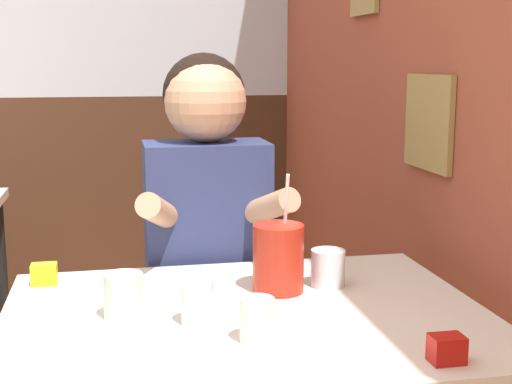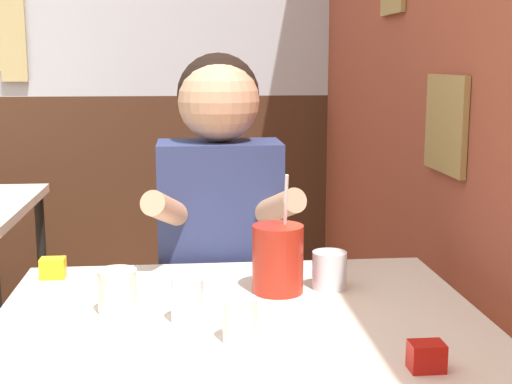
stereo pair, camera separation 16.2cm
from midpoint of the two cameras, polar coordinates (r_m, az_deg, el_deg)
brick_wall_right at (r=2.47m, az=7.94°, el=12.26°), size 0.08×4.34×2.70m
back_wall at (r=3.58m, az=-20.64°, el=11.23°), size 5.63×0.09×2.70m
main_table at (r=1.55m, az=-3.76°, el=-12.11°), size 1.02×0.77×0.74m
person_seated at (r=2.03m, az=-6.20°, el=-5.84°), size 0.42×0.42×1.29m
cocktail_pitcher at (r=1.64m, az=-1.03°, el=-5.34°), size 0.12×0.12×0.28m
glass_near_pitcher at (r=1.46m, az=-7.92°, el=-8.81°), size 0.07×0.07×0.09m
glass_center at (r=1.37m, az=-3.37°, el=-10.26°), size 0.07×0.07×0.09m
glass_far_side at (r=1.53m, az=-13.61°, el=-8.13°), size 0.08×0.08×0.09m
glass_by_brick at (r=1.69m, az=3.03°, el=-6.13°), size 0.08×0.08×0.09m
condiment_ketchup at (r=1.31m, az=11.56°, el=-12.28°), size 0.06×0.04×0.05m
condiment_mustard at (r=1.80m, az=-19.10°, el=-6.27°), size 0.06×0.04×0.05m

